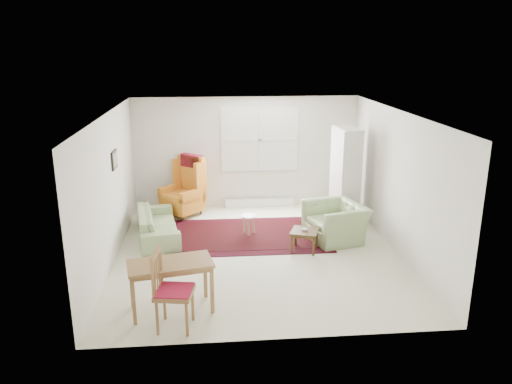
{
  "coord_description": "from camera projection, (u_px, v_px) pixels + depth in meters",
  "views": [
    {
      "loc": [
        -0.78,
        -8.24,
        3.59
      ],
      "look_at": [
        0.0,
        0.3,
        1.05
      ],
      "focal_mm": 35.0,
      "sensor_mm": 36.0,
      "label": 1
    }
  ],
  "objects": [
    {
      "name": "sofa",
      "position": [
        157.0,
        219.0,
        9.59
      ],
      "size": [
        1.0,
        1.91,
        0.73
      ],
      "primitive_type": "imported",
      "rotation": [
        0.0,
        0.0,
        1.74
      ],
      "color": "#859E69",
      "rests_on": "ground"
    },
    {
      "name": "cabinet",
      "position": [
        346.0,
        175.0,
        10.38
      ],
      "size": [
        0.48,
        0.82,
        1.97
      ],
      "primitive_type": null,
      "rotation": [
        0.0,
        0.0,
        0.09
      ],
      "color": "silver",
      "rests_on": "ground"
    },
    {
      "name": "armchair",
      "position": [
        336.0,
        218.0,
        9.46
      ],
      "size": [
        1.21,
        1.3,
        0.85
      ],
      "primitive_type": "imported",
      "rotation": [
        0.0,
        0.0,
        -1.3
      ],
      "color": "#859E69",
      "rests_on": "ground"
    },
    {
      "name": "rug",
      "position": [
        248.0,
        235.0,
        9.75
      ],
      "size": [
        3.08,
        2.0,
        0.03
      ],
      "primitive_type": null,
      "rotation": [
        0.0,
        0.0,
        -0.01
      ],
      "color": "black",
      "rests_on": "ground"
    },
    {
      "name": "desk_chair",
      "position": [
        174.0,
        290.0,
        6.44
      ],
      "size": [
        0.54,
        0.54,
        1.08
      ],
      "primitive_type": null,
      "rotation": [
        0.0,
        0.0,
        1.41
      ],
      "color": "olive",
      "rests_on": "ground"
    },
    {
      "name": "stool",
      "position": [
        249.0,
        225.0,
        9.76
      ],
      "size": [
        0.39,
        0.39,
        0.4
      ],
      "primitive_type": null,
      "rotation": [
        0.0,
        0.0,
        0.38
      ],
      "color": "white",
      "rests_on": "ground"
    },
    {
      "name": "wingback_chair",
      "position": [
        182.0,
        187.0,
        10.75
      ],
      "size": [
        1.09,
        1.09,
        1.3
      ],
      "primitive_type": null,
      "rotation": [
        0.0,
        0.0,
        -0.74
      ],
      "color": "orange",
      "rests_on": "ground"
    },
    {
      "name": "desk",
      "position": [
        171.0,
        286.0,
        6.93
      ],
      "size": [
        1.24,
        0.79,
        0.73
      ],
      "primitive_type": null,
      "rotation": [
        0.0,
        0.0,
        0.2
      ],
      "color": "olive",
      "rests_on": "ground"
    },
    {
      "name": "coffee_table",
      "position": [
        304.0,
        240.0,
        9.01
      ],
      "size": [
        0.6,
        0.6,
        0.38
      ],
      "primitive_type": null,
      "rotation": [
        0.0,
        0.0,
        -0.35
      ],
      "color": "#3F2B13",
      "rests_on": "ground"
    },
    {
      "name": "room",
      "position": [
        258.0,
        182.0,
        8.8
      ],
      "size": [
        5.04,
        5.54,
        2.51
      ],
      "color": "beige",
      "rests_on": "ground"
    }
  ]
}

